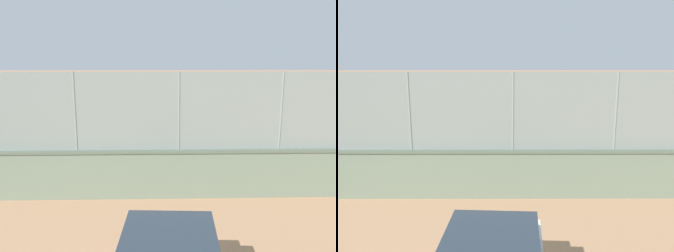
% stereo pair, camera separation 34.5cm
% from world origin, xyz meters
% --- Properties ---
extents(ground_plane, '(260.00, 260.00, 0.00)m').
position_xyz_m(ground_plane, '(0.00, 0.00, 0.00)').
color(ground_plane, tan).
extents(perimeter_wall, '(31.79, 0.79, 1.54)m').
position_xyz_m(perimeter_wall, '(0.90, 13.49, 0.77)').
color(perimeter_wall, slate).
rests_on(perimeter_wall, ground_plane).
extents(fence_panel_on_wall, '(31.22, 0.39, 2.38)m').
position_xyz_m(fence_panel_on_wall, '(0.90, 13.49, 2.72)').
color(fence_panel_on_wall, gray).
rests_on(fence_panel_on_wall, perimeter_wall).
extents(player_foreground_swinging, '(0.76, 1.13, 1.47)m').
position_xyz_m(player_foreground_swinging, '(-5.03, -0.71, 0.86)').
color(player_foreground_swinging, '#591919').
rests_on(player_foreground_swinging, ground_plane).
extents(player_baseline_waiting, '(0.78, 1.16, 1.66)m').
position_xyz_m(player_baseline_waiting, '(-1.62, 10.59, 0.98)').
color(player_baseline_waiting, black).
rests_on(player_baseline_waiting, ground_plane).
extents(sports_ball, '(0.24, 0.24, 0.24)m').
position_xyz_m(sports_ball, '(-5.78, 0.10, 0.12)').
color(sports_ball, '#3399D8').
rests_on(sports_ball, ground_plane).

